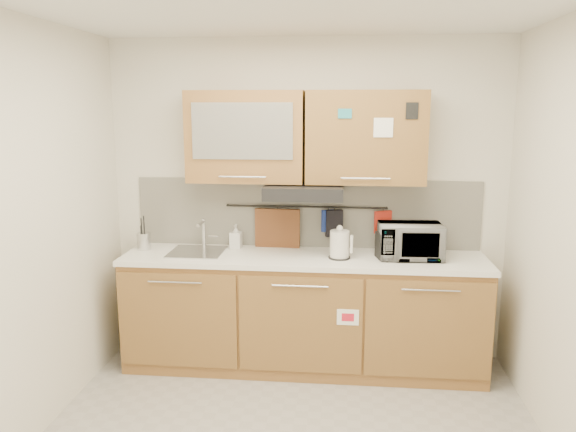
# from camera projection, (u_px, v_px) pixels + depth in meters

# --- Properties ---
(ceiling) EXTENTS (3.20, 3.20, 0.00)m
(ceiling) POSITION_uv_depth(u_px,v_px,m) (288.00, 0.00, 2.87)
(ceiling) COLOR white
(ceiling) RESTS_ON wall_back
(wall_back) EXTENTS (3.20, 0.00, 3.20)m
(wall_back) POSITION_uv_depth(u_px,v_px,m) (306.00, 201.00, 4.59)
(wall_back) COLOR silver
(wall_back) RESTS_ON ground
(wall_left) EXTENTS (0.00, 3.00, 3.00)m
(wall_left) POSITION_uv_depth(u_px,v_px,m) (17.00, 239.00, 3.28)
(wall_left) COLOR silver
(wall_left) RESTS_ON ground
(base_cabinet) EXTENTS (2.80, 0.64, 0.88)m
(base_cabinet) POSITION_uv_depth(u_px,v_px,m) (303.00, 318.00, 4.46)
(base_cabinet) COLOR #935D34
(base_cabinet) RESTS_ON floor
(countertop) EXTENTS (2.82, 0.62, 0.04)m
(countertop) POSITION_uv_depth(u_px,v_px,m) (303.00, 258.00, 4.36)
(countertop) COLOR white
(countertop) RESTS_ON base_cabinet
(backsplash) EXTENTS (2.80, 0.02, 0.56)m
(backsplash) POSITION_uv_depth(u_px,v_px,m) (306.00, 213.00, 4.60)
(backsplash) COLOR silver
(backsplash) RESTS_ON countertop
(upper_cabinets) EXTENTS (1.82, 0.37, 0.70)m
(upper_cabinets) POSITION_uv_depth(u_px,v_px,m) (305.00, 137.00, 4.31)
(upper_cabinets) COLOR #935D34
(upper_cabinets) RESTS_ON wall_back
(range_hood) EXTENTS (0.60, 0.46, 0.10)m
(range_hood) POSITION_uv_depth(u_px,v_px,m) (304.00, 191.00, 4.32)
(range_hood) COLOR black
(range_hood) RESTS_ON upper_cabinets
(sink) EXTENTS (0.42, 0.40, 0.26)m
(sink) POSITION_uv_depth(u_px,v_px,m) (197.00, 252.00, 4.46)
(sink) COLOR silver
(sink) RESTS_ON countertop
(utensil_rail) EXTENTS (1.30, 0.02, 0.02)m
(utensil_rail) POSITION_uv_depth(u_px,v_px,m) (306.00, 207.00, 4.55)
(utensil_rail) COLOR black
(utensil_rail) RESTS_ON backsplash
(utensil_crock) EXTENTS (0.14, 0.14, 0.28)m
(utensil_crock) POSITION_uv_depth(u_px,v_px,m) (144.00, 241.00, 4.54)
(utensil_crock) COLOR silver
(utensil_crock) RESTS_ON countertop
(kettle) EXTENTS (0.19, 0.17, 0.26)m
(kettle) POSITION_uv_depth(u_px,v_px,m) (340.00, 245.00, 4.27)
(kettle) COLOR silver
(kettle) RESTS_ON countertop
(toaster) EXTENTS (0.29, 0.20, 0.20)m
(toaster) POSITION_uv_depth(u_px,v_px,m) (394.00, 245.00, 4.28)
(toaster) COLOR black
(toaster) RESTS_ON countertop
(microwave) EXTENTS (0.49, 0.35, 0.26)m
(microwave) POSITION_uv_depth(u_px,v_px,m) (410.00, 241.00, 4.28)
(microwave) COLOR #999999
(microwave) RESTS_ON countertop
(soap_bottle) EXTENTS (0.10, 0.10, 0.20)m
(soap_bottle) POSITION_uv_depth(u_px,v_px,m) (236.00, 236.00, 4.58)
(soap_bottle) COLOR #999999
(soap_bottle) RESTS_ON countertop
(cutting_board) EXTENTS (0.37, 0.04, 0.46)m
(cutting_board) POSITION_uv_depth(u_px,v_px,m) (277.00, 236.00, 4.60)
(cutting_board) COLOR brown
(cutting_board) RESTS_ON utensil_rail
(oven_mitt) EXTENTS (0.11, 0.07, 0.18)m
(oven_mitt) POSITION_uv_depth(u_px,v_px,m) (328.00, 221.00, 4.54)
(oven_mitt) COLOR navy
(oven_mitt) RESTS_ON utensil_rail
(dark_pouch) EXTENTS (0.14, 0.08, 0.22)m
(dark_pouch) POSITION_uv_depth(u_px,v_px,m) (334.00, 223.00, 4.54)
(dark_pouch) COLOR black
(dark_pouch) RESTS_ON utensil_rail
(pot_holder) EXTENTS (0.14, 0.08, 0.18)m
(pot_holder) POSITION_uv_depth(u_px,v_px,m) (383.00, 222.00, 4.49)
(pot_holder) COLOR #A92216
(pot_holder) RESTS_ON utensil_rail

